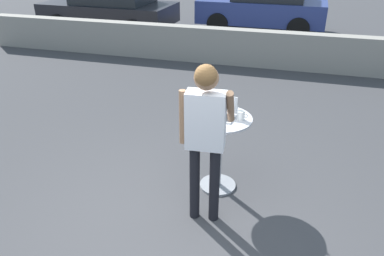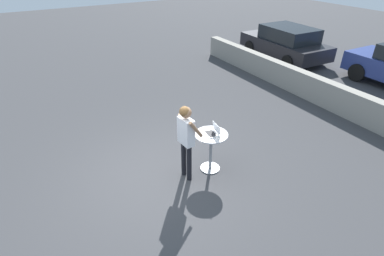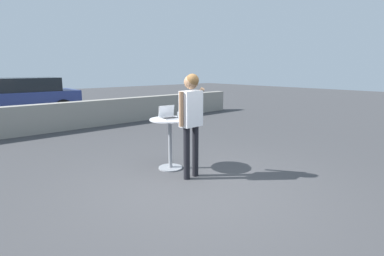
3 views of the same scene
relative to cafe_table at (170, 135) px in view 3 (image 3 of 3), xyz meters
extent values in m
plane|color=#3D3D3F|center=(-0.35, -1.12, -0.65)|extent=(50.00, 50.00, 0.00)
cube|color=gray|center=(-0.35, 5.05, -0.23)|extent=(14.25, 0.35, 0.85)
cylinder|color=gray|center=(0.00, 0.00, -0.64)|extent=(0.45, 0.45, 0.03)
cylinder|color=gray|center=(0.00, 0.00, -0.17)|extent=(0.07, 0.07, 0.90)
cylinder|color=#B7B7BC|center=(0.00, 0.00, 0.29)|extent=(0.74, 0.74, 0.02)
cube|color=silver|center=(0.00, -0.01, 0.31)|extent=(0.35, 0.27, 0.02)
cube|color=black|center=(0.00, -0.01, 0.32)|extent=(0.30, 0.22, 0.00)
cube|color=silver|center=(0.02, 0.12, 0.43)|extent=(0.32, 0.08, 0.22)
cube|color=white|center=(0.02, 0.11, 0.43)|extent=(0.30, 0.07, 0.20)
cylinder|color=white|center=(0.23, 0.01, 0.36)|extent=(0.08, 0.08, 0.11)
torus|color=white|center=(0.29, 0.01, 0.36)|extent=(0.05, 0.01, 0.05)
cylinder|color=black|center=(-0.13, -0.63, -0.20)|extent=(0.11, 0.11, 0.91)
cylinder|color=black|center=(0.08, -0.61, -0.20)|extent=(0.11, 0.11, 0.91)
cube|color=silver|center=(-0.02, -0.62, 0.55)|extent=(0.40, 0.22, 0.60)
sphere|color=#936B4C|center=(-0.02, -0.62, 0.99)|extent=(0.24, 0.24, 0.24)
sphere|color=brown|center=(-0.02, -0.65, 1.02)|extent=(0.22, 0.22, 0.22)
cylinder|color=#936B4C|center=(-0.25, -0.64, 0.57)|extent=(0.07, 0.07, 0.57)
cylinder|color=#936B4C|center=(0.20, -0.52, 0.68)|extent=(0.10, 0.34, 0.44)
cube|color=navy|center=(-0.50, 8.76, 0.00)|extent=(4.01, 1.87, 0.69)
cube|color=black|center=(-0.31, 8.75, 0.61)|extent=(2.22, 1.61, 0.52)
cylinder|color=black|center=(0.71, 7.89, -0.31)|extent=(0.68, 0.24, 0.67)
cylinder|color=black|center=(0.75, 9.57, -0.31)|extent=(0.68, 0.24, 0.67)
camera|label=1|loc=(0.75, -3.81, 2.16)|focal=35.00mm
camera|label=2|loc=(4.60, -3.15, 3.78)|focal=28.00mm
camera|label=3|loc=(-3.30, -4.33, 1.21)|focal=28.00mm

